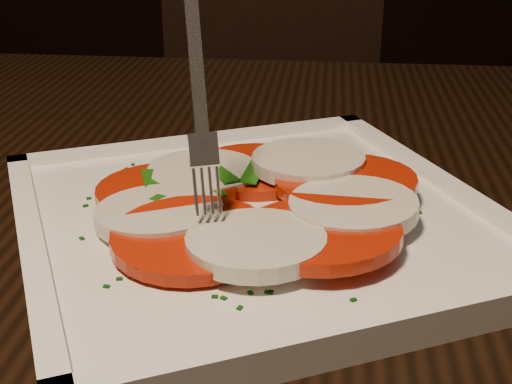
{
  "coord_description": "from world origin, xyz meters",
  "views": [
    {
      "loc": [
        -0.17,
        -0.45,
        0.97
      ],
      "look_at": [
        -0.16,
        -0.01,
        0.78
      ],
      "focal_mm": 50.0,
      "sensor_mm": 36.0,
      "label": 1
    }
  ],
  "objects": [
    {
      "name": "caprese_salad",
      "position": [
        -0.16,
        -0.01,
        0.77
      ],
      "size": [
        0.24,
        0.23,
        0.02
      ],
      "color": "#B91804",
      "rests_on": "plate"
    },
    {
      "name": "table",
      "position": [
        -0.1,
        0.08,
        0.65
      ],
      "size": [
        1.29,
        0.95,
        0.75
      ],
      "rotation": [
        0.0,
        0.0,
        -0.13
      ],
      "color": "black",
      "rests_on": "ground"
    },
    {
      "name": "plate",
      "position": [
        -0.16,
        -0.01,
        0.76
      ],
      "size": [
        0.39,
        0.39,
        0.01
      ],
      "primitive_type": "cube",
      "rotation": [
        0.0,
        0.0,
        0.33
      ],
      "color": "white",
      "rests_on": "table"
    },
    {
      "name": "chair",
      "position": [
        -0.11,
        0.84,
        0.53
      ],
      "size": [
        0.46,
        0.46,
        0.93
      ],
      "rotation": [
        0.0,
        0.0,
        -0.09
      ],
      "color": "black",
      "rests_on": "ground"
    },
    {
      "name": "fork",
      "position": [
        -0.19,
        -0.03,
        0.86
      ],
      "size": [
        0.03,
        0.06,
        0.15
      ],
      "primitive_type": null,
      "rotation": [
        0.0,
        0.0,
        0.23
      ],
      "color": "white",
      "rests_on": "caprese_salad"
    }
  ]
}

